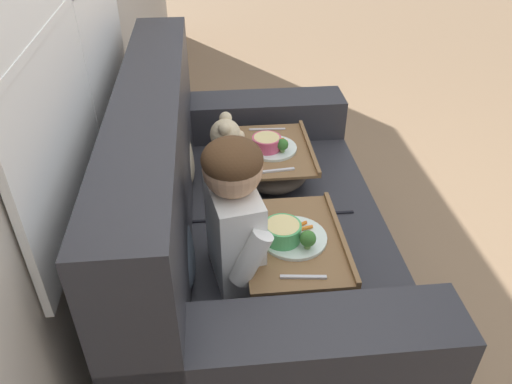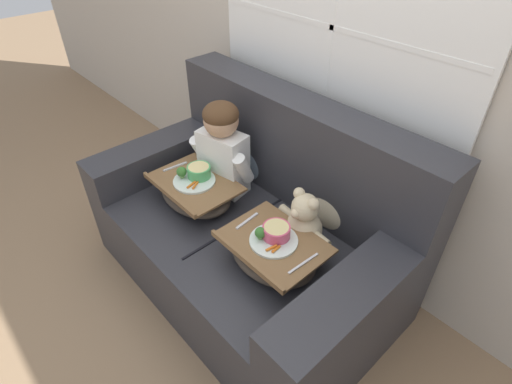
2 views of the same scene
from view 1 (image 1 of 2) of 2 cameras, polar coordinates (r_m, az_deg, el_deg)
ground_plane at (r=2.32m, az=0.45°, el=-11.79°), size 14.00×14.00×0.00m
wall_back_with_window at (r=1.68m, az=-21.90°, el=19.24°), size 8.00×0.08×2.60m
couch at (r=2.07m, az=-1.65°, el=-5.21°), size 1.65×0.99×1.02m
throw_pillow_behind_child at (r=1.68m, az=-9.11°, el=-5.72°), size 0.33×0.16×0.35m
throw_pillow_behind_teddy at (r=2.17m, az=-8.60°, el=4.74°), size 0.31×0.15×0.32m
child_figure at (r=1.59m, az=-2.53°, el=-1.68°), size 0.39×0.21×0.53m
teddy_bear at (r=2.18m, az=-3.32°, el=4.39°), size 0.33×0.23×0.30m
lap_tray_child at (r=1.74m, az=4.23°, el=-6.91°), size 0.47×0.34×0.22m
lap_tray_teddy at (r=2.22m, az=1.80°, el=3.52°), size 0.46×0.35×0.21m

